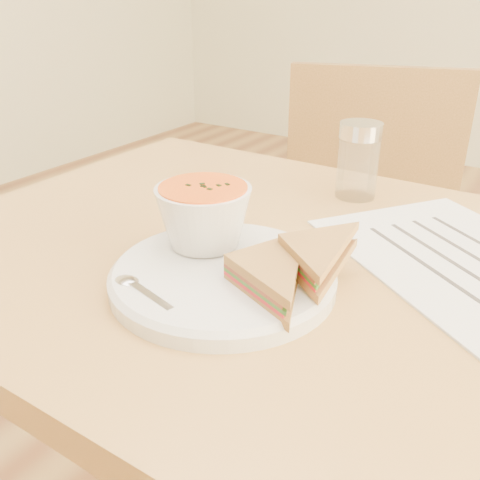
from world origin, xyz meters
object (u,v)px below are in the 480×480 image
Objects in this scene: dining_table at (287,470)px; soup_bowl at (204,219)px; plate at (223,278)px; condiment_shaker at (358,161)px; chair_far at (357,286)px.

soup_bowl reaches higher than dining_table.
condiment_shaker reaches higher than plate.
plate is at bearing -93.10° from condiment_shaker.
plate is (0.04, -0.58, 0.31)m from chair_far.
chair_far reaches higher than condiment_shaker.
chair_far is 3.52× the size of plate.
plate is at bearing 76.53° from chair_far.
dining_table is 8.47× the size of condiment_shaker.
condiment_shaker is (0.07, 0.31, 0.00)m from soup_bowl.
condiment_shaker is at bearing 86.88° from chair_far.
chair_far reaches higher than plate.
soup_bowl is 0.31m from condiment_shaker.
plate is 2.16× the size of condiment_shaker.
plate is 0.35m from condiment_shaker.
chair_far is 0.66m from plate.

